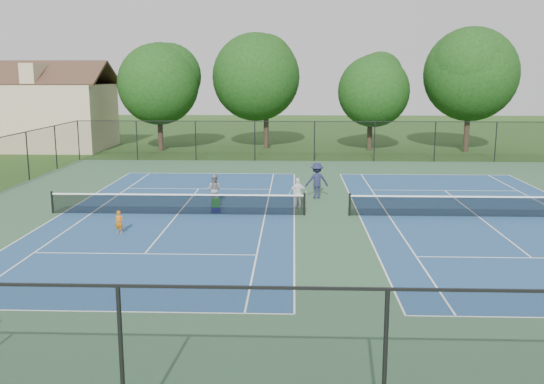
{
  "coord_description": "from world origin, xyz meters",
  "views": [
    {
      "loc": [
        -1.57,
        -27.55,
        6.49
      ],
      "look_at": [
        -2.52,
        -1.0,
        1.3
      ],
      "focal_mm": 40.0,
      "sensor_mm": 36.0,
      "label": 1
    }
  ],
  "objects_px": {
    "child_player": "(119,222)",
    "ball_hopper": "(216,203)",
    "tree_back_c": "(371,86)",
    "instructor": "(214,189)",
    "ball_crate": "(216,210)",
    "tree_back_d": "(470,70)",
    "clapboard_house": "(49,113)",
    "bystander_a": "(298,193)",
    "bystander_b": "(317,181)",
    "tree_back_a": "(159,79)",
    "tree_back_b": "(266,73)"
  },
  "relations": [
    {
      "from": "tree_back_b",
      "to": "bystander_b",
      "type": "distance_m",
      "value": 22.98
    },
    {
      "from": "tree_back_d",
      "to": "clapboard_house",
      "type": "xyz_separation_m",
      "value": [
        -36.0,
        1.0,
        -3.73
      ]
    },
    {
      "from": "ball_hopper",
      "to": "ball_crate",
      "type": "bearing_deg",
      "value": 0.0
    },
    {
      "from": "tree_back_a",
      "to": "child_player",
      "type": "relative_size",
      "value": 9.43
    },
    {
      "from": "tree_back_c",
      "to": "instructor",
      "type": "distance_m",
      "value": 25.47
    },
    {
      "from": "tree_back_b",
      "to": "child_player",
      "type": "xyz_separation_m",
      "value": [
        -4.74,
        -29.56,
        -6.11
      ]
    },
    {
      "from": "bystander_a",
      "to": "bystander_b",
      "type": "distance_m",
      "value": 2.77
    },
    {
      "from": "tree_back_a",
      "to": "ball_crate",
      "type": "distance_m",
      "value": 25.53
    },
    {
      "from": "child_player",
      "to": "tree_back_c",
      "type": "bearing_deg",
      "value": 66.89
    },
    {
      "from": "instructor",
      "to": "ball_crate",
      "type": "xyz_separation_m",
      "value": [
        0.31,
        -1.9,
        -0.63
      ]
    },
    {
      "from": "tree_back_a",
      "to": "ball_crate",
      "type": "bearing_deg",
      "value": -71.8
    },
    {
      "from": "tree_back_a",
      "to": "child_player",
      "type": "distance_m",
      "value": 28.43
    },
    {
      "from": "bystander_b",
      "to": "ball_hopper",
      "type": "xyz_separation_m",
      "value": [
        -4.91,
        -3.63,
        -0.46
      ]
    },
    {
      "from": "bystander_b",
      "to": "ball_crate",
      "type": "xyz_separation_m",
      "value": [
        -4.91,
        -3.63,
        -0.81
      ]
    },
    {
      "from": "tree_back_c",
      "to": "bystander_a",
      "type": "bearing_deg",
      "value": -105.06
    },
    {
      "from": "child_player",
      "to": "instructor",
      "type": "height_order",
      "value": "instructor"
    },
    {
      "from": "tree_back_b",
      "to": "child_player",
      "type": "bearing_deg",
      "value": -99.11
    },
    {
      "from": "instructor",
      "to": "bystander_a",
      "type": "height_order",
      "value": "instructor"
    },
    {
      "from": "bystander_b",
      "to": "ball_hopper",
      "type": "distance_m",
      "value": 6.12
    },
    {
      "from": "tree_back_a",
      "to": "tree_back_b",
      "type": "distance_m",
      "value": 9.24
    },
    {
      "from": "ball_hopper",
      "to": "tree_back_a",
      "type": "bearing_deg",
      "value": 108.2
    },
    {
      "from": "bystander_a",
      "to": "tree_back_a",
      "type": "bearing_deg",
      "value": -70.47
    },
    {
      "from": "child_player",
      "to": "ball_hopper",
      "type": "relative_size",
      "value": 2.31
    },
    {
      "from": "tree_back_d",
      "to": "child_player",
      "type": "distance_m",
      "value": 35.67
    },
    {
      "from": "tree_back_d",
      "to": "instructor",
      "type": "relative_size",
      "value": 6.75
    },
    {
      "from": "tree_back_d",
      "to": "tree_back_a",
      "type": "bearing_deg",
      "value": -180.0
    },
    {
      "from": "tree_back_d",
      "to": "clapboard_house",
      "type": "distance_m",
      "value": 36.21
    },
    {
      "from": "tree_back_c",
      "to": "bystander_a",
      "type": "relative_size",
      "value": 5.5
    },
    {
      "from": "instructor",
      "to": "clapboard_house",
      "type": "bearing_deg",
      "value": -39.97
    },
    {
      "from": "tree_back_b",
      "to": "tree_back_c",
      "type": "relative_size",
      "value": 1.19
    },
    {
      "from": "child_player",
      "to": "bystander_b",
      "type": "relative_size",
      "value": 0.51
    },
    {
      "from": "instructor",
      "to": "ball_crate",
      "type": "relative_size",
      "value": 3.74
    },
    {
      "from": "tree_back_b",
      "to": "clapboard_house",
      "type": "distance_m",
      "value": 19.35
    },
    {
      "from": "instructor",
      "to": "tree_back_c",
      "type": "bearing_deg",
      "value": -102.45
    },
    {
      "from": "child_player",
      "to": "ball_hopper",
      "type": "distance_m",
      "value": 5.28
    },
    {
      "from": "tree_back_a",
      "to": "ball_hopper",
      "type": "relative_size",
      "value": 21.83
    },
    {
      "from": "tree_back_c",
      "to": "tree_back_b",
      "type": "bearing_deg",
      "value": 173.66
    },
    {
      "from": "tree_back_d",
      "to": "ball_hopper",
      "type": "relative_size",
      "value": 24.72
    },
    {
      "from": "tree_back_a",
      "to": "tree_back_c",
      "type": "bearing_deg",
      "value": 3.18
    },
    {
      "from": "child_player",
      "to": "ball_crate",
      "type": "height_order",
      "value": "child_player"
    },
    {
      "from": "tree_back_b",
      "to": "bystander_b",
      "type": "relative_size",
      "value": 5.31
    },
    {
      "from": "instructor",
      "to": "bystander_b",
      "type": "xyz_separation_m",
      "value": [
        5.23,
        1.73,
        0.18
      ]
    },
    {
      "from": "bystander_a",
      "to": "bystander_b",
      "type": "relative_size",
      "value": 0.81
    },
    {
      "from": "clapboard_house",
      "to": "instructor",
      "type": "bearing_deg",
      "value": -52.46
    },
    {
      "from": "tree_back_c",
      "to": "bystander_b",
      "type": "bearing_deg",
      "value": -104.26
    },
    {
      "from": "tree_back_c",
      "to": "ball_crate",
      "type": "bearing_deg",
      "value": -112.6
    },
    {
      "from": "tree_back_d",
      "to": "ball_hopper",
      "type": "distance_m",
      "value": 30.49
    },
    {
      "from": "clapboard_house",
      "to": "bystander_b",
      "type": "relative_size",
      "value": 5.71
    },
    {
      "from": "tree_back_c",
      "to": "instructor",
      "type": "xyz_separation_m",
      "value": [
        -10.55,
        -22.7,
        -4.71
      ]
    },
    {
      "from": "tree_back_a",
      "to": "child_player",
      "type": "xyz_separation_m",
      "value": [
        4.26,
        -27.56,
        -5.55
      ]
    }
  ]
}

